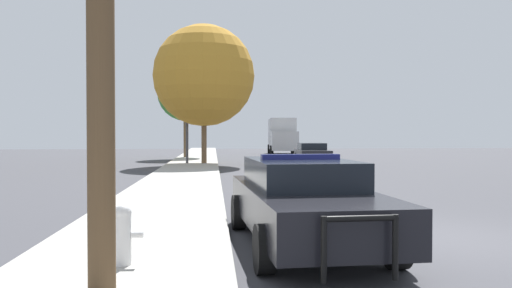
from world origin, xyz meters
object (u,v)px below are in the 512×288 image
object	(u,v)px
traffic_light	(207,105)
tree_sidewalk_far	(186,93)
box_truck	(282,135)
tree_sidewalk_mid	(204,76)
fire_hydrant	(123,232)
car_background_oncoming	(312,153)
police_car	(303,200)

from	to	relation	value
traffic_light	tree_sidewalk_far	xyz separation A→B (m)	(-1.71, 7.93, 1.37)
box_truck	tree_sidewalk_mid	xyz separation A→B (m)	(-6.88, -15.81, 3.59)
box_truck	fire_hydrant	bearing A→B (deg)	82.75
car_background_oncoming	box_truck	distance (m)	15.85
fire_hydrant	tree_sidewalk_mid	bearing A→B (deg)	88.43
fire_hydrant	car_background_oncoming	distance (m)	24.23
fire_hydrant	traffic_light	bearing A→B (deg)	87.98
box_truck	tree_sidewalk_far	size ratio (longest dim) A/B	1.07
tree_sidewalk_far	tree_sidewalk_mid	bearing A→B (deg)	-79.28
police_car	fire_hydrant	world-z (taller)	police_car
traffic_light	tree_sidewalk_mid	world-z (taller)	tree_sidewalk_mid
police_car	fire_hydrant	size ratio (longest dim) A/B	6.62
tree_sidewalk_far	traffic_light	bearing A→B (deg)	-77.81
box_truck	tree_sidewalk_mid	distance (m)	17.61
fire_hydrant	traffic_light	distance (m)	23.49
police_car	box_truck	xyz separation A→B (m)	(4.85, 37.43, 0.98)
fire_hydrant	traffic_light	world-z (taller)	traffic_light
tree_sidewalk_far	fire_hydrant	bearing A→B (deg)	-88.36
police_car	box_truck	bearing A→B (deg)	-100.70
police_car	box_truck	distance (m)	37.76
tree_sidewalk_mid	fire_hydrant	bearing A→B (deg)	-91.57
car_background_oncoming	tree_sidewalk_mid	bearing A→B (deg)	3.67
police_car	car_background_oncoming	distance (m)	22.08
police_car	traffic_light	xyz separation A→B (m)	(-1.84, 21.75, 2.82)
tree_sidewalk_mid	tree_sidewalk_far	bearing A→B (deg)	100.72
fire_hydrant	car_background_oncoming	world-z (taller)	car_background_oncoming
box_truck	traffic_light	bearing A→B (deg)	70.55
tree_sidewalk_far	car_background_oncoming	bearing A→B (deg)	-45.10
police_car	tree_sidewalk_far	distance (m)	30.19
police_car	tree_sidewalk_mid	bearing A→B (deg)	-87.95
police_car	tree_sidewalk_mid	world-z (taller)	tree_sidewalk_mid
fire_hydrant	box_truck	world-z (taller)	box_truck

